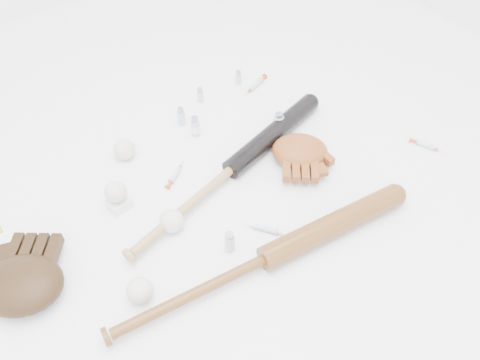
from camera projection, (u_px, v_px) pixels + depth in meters
bat_dark at (232, 169)px, 1.56m from camera, size 0.95×0.27×0.07m
bat_wood at (266, 258)px, 1.33m from camera, size 1.01×0.22×0.07m
glove_dark at (21, 284)px, 1.26m from camera, size 0.38×0.38×0.10m
glove_tan at (300, 151)px, 1.61m from camera, size 0.32×0.32×0.08m
pedestal at (119, 202)px, 1.49m from camera, size 0.07×0.07×0.04m
baseball_on_pedestal at (116, 192)px, 1.45m from camera, size 0.07×0.07×0.07m
baseball_left at (140, 290)px, 1.26m from camera, size 0.07×0.07×0.07m
baseball_upper at (124, 149)px, 1.62m from camera, size 0.07×0.07×0.07m
baseball_mid at (172, 221)px, 1.41m from camera, size 0.07×0.07×0.07m
syringe_1 at (265, 229)px, 1.43m from camera, size 0.11×0.15×0.02m
syringe_2 at (175, 175)px, 1.58m from camera, size 0.13×0.10×0.02m
syringe_3 at (426, 145)px, 1.67m from camera, size 0.07×0.14×0.02m
syringe_4 at (256, 85)px, 1.90m from camera, size 0.17×0.08×0.02m
vial_0 at (200, 95)px, 1.82m from camera, size 0.02×0.02×0.06m
vial_1 at (238, 77)px, 1.90m from camera, size 0.02×0.02×0.06m
vial_2 at (195, 126)px, 1.69m from camera, size 0.03×0.03×0.08m
vial_3 at (278, 123)px, 1.70m from camera, size 0.04×0.04×0.09m
vial_4 at (230, 242)px, 1.36m from camera, size 0.03×0.03×0.08m
vial_5 at (181, 116)px, 1.73m from camera, size 0.03×0.03×0.07m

